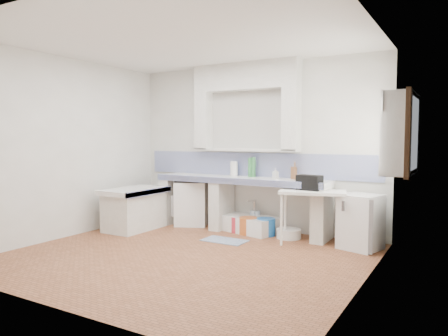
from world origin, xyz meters
The scene contains 36 objects.
floor centered at (0.00, 0.00, 0.00)m, with size 4.50×4.50×0.00m, color #935636.
ceiling centered at (0.00, 0.00, 2.80)m, with size 4.50×4.50×0.00m, color white.
wall_back centered at (0.00, 2.00, 1.40)m, with size 4.50×4.50×0.00m, color white.
wall_front centered at (0.00, -2.00, 1.40)m, with size 4.50×4.50×0.00m, color white.
wall_left centered at (-2.25, 0.00, 1.40)m, with size 4.50×4.50×0.00m, color white.
wall_right centered at (2.25, 0.00, 1.40)m, with size 4.50×4.50×0.00m, color white.
alcove_mass centered at (-0.10, 1.88, 2.58)m, with size 1.90×0.25×0.45m, color white.
window_frame centered at (2.42, 1.20, 1.60)m, with size 0.35×0.86×1.06m, color #3A2412.
lace_valance centered at (2.28, 1.20, 1.98)m, with size 0.01×0.84×0.24m, color white.
counter_slab centered at (-0.10, 1.70, 0.86)m, with size 3.00×0.60×0.08m, color white.
counter_lip centered at (-0.10, 1.42, 0.86)m, with size 3.00×0.04×0.10m, color navy.
counter_pier_left centered at (-1.50, 1.70, 0.41)m, with size 0.20×0.55×0.82m, color white.
counter_pier_mid centered at (-0.45, 1.70, 0.41)m, with size 0.20×0.55×0.82m, color white.
counter_pier_right centered at (1.30, 1.70, 0.41)m, with size 0.20×0.55×0.82m, color white.
peninsula_top centered at (-1.70, 0.90, 0.66)m, with size 0.70×1.10×0.08m, color white.
peninsula_base centered at (-1.70, 0.90, 0.31)m, with size 0.60×1.00×0.62m, color white.
peninsula_lip centered at (-1.37, 0.90, 0.66)m, with size 0.04×1.10×0.10m, color navy.
backsplash centered at (0.00, 1.99, 1.10)m, with size 4.27×0.03×0.40m, color navy.
stove centered at (-1.08, 1.71, 0.39)m, with size 0.55×0.53×0.78m, color white.
sink centered at (0.07, 1.71, 0.12)m, with size 0.97×0.53×0.23m, color white.
side_table centered at (1.23, 1.45, 0.39)m, with size 0.94×0.52×0.04m, color white.
fridge centered at (1.90, 1.53, 0.38)m, with size 0.50×0.50×0.77m, color white.
bucket_red centered at (-0.07, 1.61, 0.13)m, with size 0.28×0.28×0.26m, color #CD2D3F.
bucket_orange centered at (0.13, 1.55, 0.14)m, with size 0.29×0.29×0.27m, color orange.
bucket_blue centered at (0.42, 1.61, 0.14)m, with size 0.29×0.29×0.28m, color blue.
basin_white centered at (0.81, 1.61, 0.07)m, with size 0.38×0.38×0.15m, color white.
water_bottle_a centered at (0.06, 1.85, 0.17)m, with size 0.09×0.09×0.33m, color silver.
water_bottle_b centered at (0.15, 1.85, 0.17)m, with size 0.09×0.09×0.33m, color silver.
black_bag centered at (1.17, 1.49, 0.90)m, with size 0.35×0.20×0.22m, color black.
green_bottle_a centered at (0.01, 1.85, 1.06)m, with size 0.07×0.07×0.32m, color #347C40.
green_bottle_b centered at (0.07, 1.85, 1.07)m, with size 0.07×0.07×0.33m, color #347C40.
knife_block centered at (0.78, 1.85, 1.00)m, with size 0.10×0.08×0.19m, color #97603C.
cutting_board centered at (0.80, 1.85, 1.04)m, with size 0.02×0.20×0.27m, color #97603C.
paper_towel centered at (-0.30, 1.85, 1.03)m, with size 0.13×0.13×0.25m, color white.
soap_bottle centered at (0.50, 1.78, 0.99)m, with size 0.08×0.08×0.17m, color white.
rug centered at (0.03, 0.96, 0.01)m, with size 0.66×0.38×0.01m, color #334F7B.
Camera 1 is at (3.18, -4.46, 1.54)m, focal length 33.83 mm.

